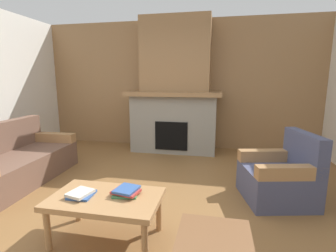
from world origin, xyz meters
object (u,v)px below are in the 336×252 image
Objects in this scene: couch at (14,163)px; coffee_table at (106,202)px; fireplace at (175,95)px; armchair at (280,177)px.

couch reaches higher than coffee_table.
couch is (-1.99, -2.13, -0.88)m from fireplace.
armchair is 2.11m from coffee_table.
couch is 2.01× the size of armchair.
fireplace is 3.04m from couch.
coffee_table is at bearing -146.58° from armchair.
fireplace is 2.70× the size of coffee_table.
armchair is at bearing -49.70° from fireplace.
couch is 2.14m from coffee_table.
fireplace reaches higher than couch.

